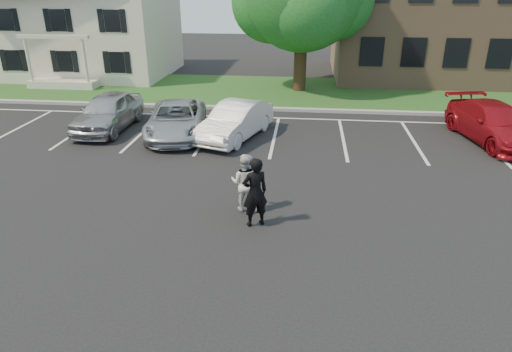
{
  "coord_description": "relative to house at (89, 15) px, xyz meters",
  "views": [
    {
      "loc": [
        1.21,
        -9.9,
        6.04
      ],
      "look_at": [
        0.0,
        1.0,
        1.25
      ],
      "focal_mm": 32.0,
      "sensor_mm": 36.0,
      "label": 1
    }
  ],
  "objects": [
    {
      "name": "ground_plane",
      "position": [
        13.0,
        -19.97,
        -3.83
      ],
      "size": [
        90.0,
        90.0,
        0.0
      ],
      "primitive_type": "plane",
      "color": "black",
      "rests_on": "ground"
    },
    {
      "name": "curb",
      "position": [
        13.0,
        -7.97,
        -3.75
      ],
      "size": [
        40.0,
        0.3,
        0.15
      ],
      "primitive_type": "cube",
      "color": "gray",
      "rests_on": "ground"
    },
    {
      "name": "grass_strip",
      "position": [
        13.0,
        -3.97,
        -3.79
      ],
      "size": [
        44.0,
        8.0,
        0.08
      ],
      "primitive_type": "cube",
      "color": "#224119",
      "rests_on": "ground"
    },
    {
      "name": "stall_lines",
      "position": [
        14.4,
        -11.02,
        -3.82
      ],
      "size": [
        34.0,
        5.36,
        0.01
      ],
      "color": "silver",
      "rests_on": "ground"
    },
    {
      "name": "house",
      "position": [
        0.0,
        0.0,
        0.0
      ],
      "size": [
        10.3,
        9.22,
        7.6
      ],
      "color": "#C0B69E",
      "rests_on": "ground"
    },
    {
      "name": "man_black_suit",
      "position": [
        13.01,
        -19.34,
        -2.88
      ],
      "size": [
        0.82,
        0.72,
        1.89
      ],
      "primitive_type": "imported",
      "rotation": [
        0.0,
        0.0,
        3.62
      ],
      "color": "black",
      "rests_on": "ground"
    },
    {
      "name": "man_white_shirt",
      "position": [
        12.64,
        -18.52,
        -2.99
      ],
      "size": [
        0.9,
        0.75,
        1.67
      ],
      "primitive_type": "imported",
      "rotation": [
        0.0,
        0.0,
        2.98
      ],
      "color": "silver",
      "rests_on": "ground"
    },
    {
      "name": "car_silver_west",
      "position": [
        5.83,
        -11.75,
        -3.05
      ],
      "size": [
        1.92,
        4.59,
        1.55
      ],
      "primitive_type": "imported",
      "rotation": [
        0.0,
        0.0,
        -0.02
      ],
      "color": "#A9A9AE",
      "rests_on": "ground"
    },
    {
      "name": "car_silver_minivan",
      "position": [
        8.95,
        -12.23,
        -3.15
      ],
      "size": [
        2.99,
        5.15,
        1.35
      ],
      "primitive_type": "imported",
      "rotation": [
        0.0,
        0.0,
        0.16
      ],
      "color": "#ADAFB5",
      "rests_on": "ground"
    },
    {
      "name": "car_white_sedan",
      "position": [
        11.43,
        -12.33,
        -3.11
      ],
      "size": [
        2.8,
        4.6,
        1.43
      ],
      "primitive_type": "imported",
      "rotation": [
        0.0,
        0.0,
        -0.32
      ],
      "color": "silver",
      "rests_on": "ground"
    },
    {
      "name": "car_red_compact",
      "position": [
        21.66,
        -11.59,
        -3.09
      ],
      "size": [
        3.08,
        5.43,
        1.48
      ],
      "primitive_type": "imported",
      "rotation": [
        0.0,
        0.0,
        0.2
      ],
      "color": "maroon",
      "rests_on": "ground"
    }
  ]
}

